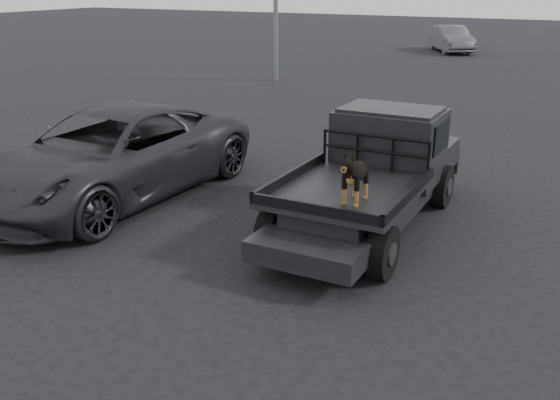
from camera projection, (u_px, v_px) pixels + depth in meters
The scene contains 7 objects.
ground at pixel (260, 274), 8.60m from camera, with size 120.00×120.00×0.00m, color black.
flatbed_ute at pixel (368, 199), 10.14m from camera, with size 2.00×5.40×0.92m, color black, non-canonical shape.
ute_cab at pixel (390, 133), 10.63m from camera, with size 1.72×1.30×0.88m, color black, non-canonical shape.
headache_rack at pixel (375, 153), 10.06m from camera, with size 1.80×0.08×0.55m, color black, non-canonical shape.
dog at pixel (356, 176), 8.56m from camera, with size 0.32×0.60×0.74m, color black, non-canonical shape.
parked_suv at pixel (111, 155), 11.38m from camera, with size 2.70×5.85×1.63m, color #2C2C31.
distant_car_a at pixel (451, 39), 33.99m from camera, with size 1.47×4.21×1.39m, color #525257.
Camera 1 is at (3.87, -6.73, 3.87)m, focal length 40.00 mm.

